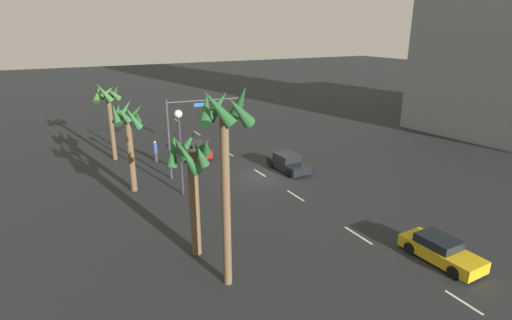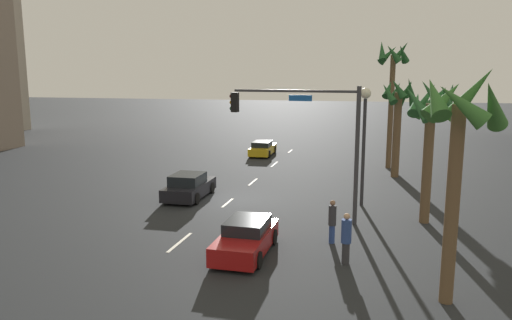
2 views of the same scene
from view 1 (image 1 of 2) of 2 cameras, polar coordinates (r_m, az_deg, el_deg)
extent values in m
plane|color=#232628|center=(32.91, 1.25, -2.31)|extent=(220.00, 220.00, 0.00)
cube|color=silver|center=(20.97, 27.30, -17.45)|extent=(1.88, 0.14, 0.01)
cube|color=silver|center=(24.65, 14.24, -10.29)|extent=(2.32, 0.14, 0.01)
cube|color=silver|center=(29.31, 5.61, -5.04)|extent=(2.15, 0.14, 0.01)
cube|color=silver|center=(33.62, 0.52, -1.84)|extent=(1.90, 0.14, 0.01)
cube|color=silver|center=(39.16, -4.03, 1.05)|extent=(2.44, 0.14, 0.01)
cube|color=silver|center=(46.86, -8.35, 3.78)|extent=(2.16, 0.14, 0.01)
cube|color=silver|center=(53.77, -11.09, 5.50)|extent=(2.09, 0.14, 0.01)
cube|color=black|center=(34.16, 4.61, -0.69)|extent=(4.23, 1.95, 0.69)
cube|color=black|center=(34.16, 4.40, 0.43)|extent=(2.05, 1.67, 0.57)
cylinder|color=black|center=(33.70, 7.06, -1.36)|extent=(0.65, 0.24, 0.64)
cylinder|color=black|center=(32.75, 4.60, -1.87)|extent=(0.65, 0.24, 0.64)
cylinder|color=black|center=(35.70, 4.61, -0.15)|extent=(0.65, 0.24, 0.64)
cylinder|color=black|center=(34.80, 2.22, -0.60)|extent=(0.65, 0.24, 0.64)
cube|color=maroon|center=(38.46, -8.47, 1.36)|extent=(4.17, 1.72, 0.70)
cube|color=black|center=(38.07, -8.38, 2.10)|extent=(2.01, 1.51, 0.46)
cylinder|color=black|center=(39.45, -10.20, 1.41)|extent=(0.64, 0.22, 0.64)
cylinder|color=black|center=(39.94, -8.00, 1.73)|extent=(0.64, 0.22, 0.64)
cylinder|color=black|center=(37.10, -8.95, 0.40)|extent=(0.64, 0.22, 0.64)
cylinder|color=black|center=(37.62, -6.63, 0.75)|extent=(0.64, 0.22, 0.64)
cube|color=gold|center=(23.41, 24.73, -11.82)|extent=(4.24, 1.82, 0.63)
cube|color=black|center=(23.28, 24.41, -10.43)|extent=(2.06, 1.55, 0.45)
cylinder|color=black|center=(23.51, 28.44, -12.71)|extent=(0.65, 0.24, 0.64)
cylinder|color=black|center=(22.30, 26.17, -14.07)|extent=(0.65, 0.24, 0.64)
cylinder|color=black|center=(24.70, 23.35, -10.42)|extent=(0.65, 0.24, 0.64)
cylinder|color=black|center=(23.55, 20.94, -11.55)|extent=(0.65, 0.24, 0.64)
cylinder|color=#38383D|center=(32.13, -12.23, 2.74)|extent=(0.20, 0.20, 6.37)
cylinder|color=#38383D|center=(32.13, -7.31, 8.38)|extent=(0.69, 5.95, 0.12)
cube|color=black|center=(33.13, -2.26, 7.79)|extent=(0.35, 0.35, 0.95)
sphere|color=#360503|center=(33.14, -1.97, 8.32)|extent=(0.20, 0.20, 0.20)
sphere|color=orange|center=(33.19, -1.96, 7.81)|extent=(0.20, 0.20, 0.20)
sphere|color=black|center=(33.25, -1.96, 7.30)|extent=(0.20, 0.20, 0.20)
cube|color=#1959B2|center=(32.11, -7.81, 7.77)|extent=(0.14, 1.10, 0.28)
cylinder|color=#2D2D33|center=(28.95, -10.58, 0.40)|extent=(0.18, 0.18, 5.66)
sphere|color=#F2EACC|center=(28.17, -10.95, 6.43)|extent=(0.56, 0.56, 0.56)
cylinder|color=#2D478C|center=(35.74, -12.02, -0.38)|extent=(0.29, 0.29, 0.76)
cylinder|color=#333338|center=(35.49, -12.11, 0.84)|extent=(0.39, 0.39, 0.83)
sphere|color=#8C664C|center=(35.34, -12.16, 1.66)|extent=(0.23, 0.23, 0.23)
cylinder|color=#333338|center=(37.51, -13.98, 0.40)|extent=(0.33, 0.33, 0.80)
cylinder|color=#2D478C|center=(37.27, -14.08, 1.63)|extent=(0.43, 0.43, 0.88)
sphere|color=tan|center=(37.12, -14.14, 2.45)|extent=(0.24, 0.24, 0.24)
cylinder|color=brown|center=(21.13, -8.71, -6.20)|extent=(0.52, 0.52, 5.76)
cone|color=#235628|center=(20.68, -9.57, 2.43)|extent=(0.68, 1.27, 1.42)
cone|color=#235628|center=(20.42, -11.63, 1.51)|extent=(1.34, 1.21, 1.95)
cone|color=#235628|center=(19.68, -10.55, 1.50)|extent=(1.37, 0.96, 1.32)
cone|color=#235628|center=(19.32, -9.63, 0.28)|extent=(1.20, 1.47, 1.82)
cone|color=#235628|center=(19.60, -7.99, 0.85)|extent=(0.81, 1.14, 1.44)
cone|color=#235628|center=(20.10, -7.16, 1.94)|extent=(1.48, 0.93, 1.37)
cone|color=#235628|center=(20.79, -7.82, 1.69)|extent=(1.60, 1.38, 1.54)
cylinder|color=brown|center=(17.99, -4.26, -6.07)|extent=(0.39, 0.39, 8.31)
cone|color=#235628|center=(17.35, -5.47, 7.64)|extent=(0.60, 1.32, 1.47)
cone|color=#235628|center=(16.77, -7.07, 7.25)|extent=(1.49, 1.14, 1.44)
cone|color=#235628|center=(15.86, -5.40, 7.33)|extent=(1.39, 1.54, 1.66)
cone|color=#235628|center=(16.17, -2.35, 6.95)|extent=(1.18, 1.69, 1.56)
cone|color=#235628|center=(17.09, -2.25, 8.33)|extent=(1.42, 0.74, 1.68)
cylinder|color=brown|center=(30.50, -17.28, 0.72)|extent=(0.45, 0.45, 5.59)
cone|color=#2D6633|center=(30.62, -18.16, 6.67)|extent=(0.56, 1.49, 1.76)
cone|color=#2D6633|center=(30.05, -19.02, 6.23)|extent=(1.33, 1.14, 1.44)
cone|color=#2D6633|center=(29.57, -19.27, 6.14)|extent=(1.46, 0.70, 1.54)
cone|color=#2D6633|center=(29.19, -18.19, 6.03)|extent=(1.07, 1.33, 1.32)
cone|color=#2D6633|center=(29.01, -17.05, 5.76)|extent=(0.88, 1.46, 1.81)
cone|color=#2D6633|center=(29.79, -16.50, 5.91)|extent=(1.47, 0.86, 1.29)
cone|color=#2D6633|center=(30.58, -16.85, 6.30)|extent=(1.58, 1.61, 1.74)
cylinder|color=brown|center=(38.49, -19.75, 4.34)|extent=(0.41, 0.41, 6.01)
cone|color=#38702D|center=(38.67, -20.33, 8.97)|extent=(0.66, 1.55, 1.38)
cone|color=#38702D|center=(38.21, -21.51, 8.71)|extent=(1.75, 1.23, 1.60)
cone|color=#38702D|center=(37.02, -20.70, 8.90)|extent=(1.19, 1.67, 1.83)
cone|color=#38702D|center=(37.38, -19.55, 8.83)|extent=(1.21, 1.50, 1.38)
cone|color=#38702D|center=(38.20, -19.29, 9.22)|extent=(1.51, 0.93, 1.40)
camera|label=2|loc=(52.67, -20.41, 11.97)|focal=33.81mm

